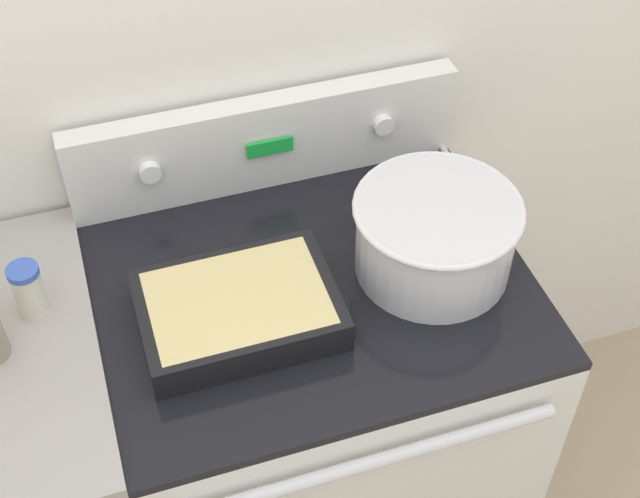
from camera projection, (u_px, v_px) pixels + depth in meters
name	position (u px, v px, depth m)	size (l,w,h in m)	color
kitchen_wall	(252.00, 29.00, 1.61)	(8.00, 0.05, 2.50)	silver
stove_range	(314.00, 428.00, 1.93)	(0.77, 0.67, 0.94)	silver
control_panel	(266.00, 141.00, 1.72)	(0.77, 0.07, 0.19)	silver
mixing_bowl	(435.00, 233.00, 1.56)	(0.30, 0.30, 0.15)	silver
casserole_dish	(238.00, 308.00, 1.50)	(0.33, 0.24, 0.06)	black
ladle	(480.00, 194.00, 1.71)	(0.06, 0.26, 0.06)	#B7B7B7
spice_jar_blue_cap	(29.00, 290.00, 1.49)	(0.05, 0.05, 0.10)	beige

